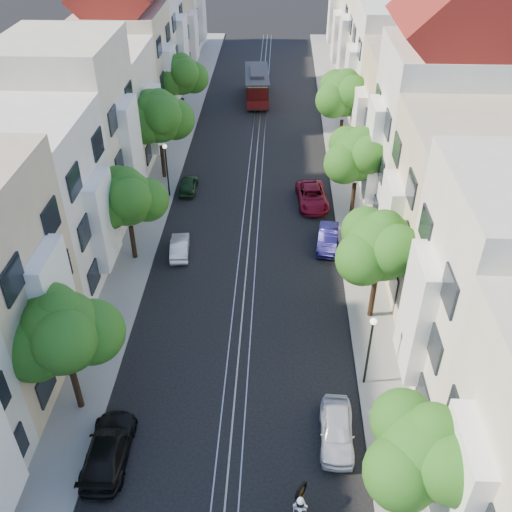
# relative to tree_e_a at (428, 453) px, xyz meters

# --- Properties ---
(ground) EXTENTS (200.00, 200.00, 0.00)m
(ground) POSITION_rel_tree_e_a_xyz_m (-7.26, 31.02, -4.40)
(ground) COLOR black
(ground) RESTS_ON ground
(sidewalk_east) EXTENTS (2.50, 80.00, 0.12)m
(sidewalk_east) POSITION_rel_tree_e_a_xyz_m (-0.01, 31.02, -4.34)
(sidewalk_east) COLOR gray
(sidewalk_east) RESTS_ON ground
(sidewalk_west) EXTENTS (2.50, 80.00, 0.12)m
(sidewalk_west) POSITION_rel_tree_e_a_xyz_m (-14.51, 31.02, -4.34)
(sidewalk_west) COLOR gray
(sidewalk_west) RESTS_ON ground
(rail_left) EXTENTS (0.06, 80.00, 0.02)m
(rail_left) POSITION_rel_tree_e_a_xyz_m (-7.81, 31.02, -4.39)
(rail_left) COLOR gray
(rail_left) RESTS_ON ground
(rail_slot) EXTENTS (0.06, 80.00, 0.02)m
(rail_slot) POSITION_rel_tree_e_a_xyz_m (-7.26, 31.02, -4.39)
(rail_slot) COLOR gray
(rail_slot) RESTS_ON ground
(rail_right) EXTENTS (0.06, 80.00, 0.02)m
(rail_right) POSITION_rel_tree_e_a_xyz_m (-6.71, 31.02, -4.39)
(rail_right) COLOR gray
(rail_right) RESTS_ON ground
(lane_line) EXTENTS (0.08, 80.00, 0.01)m
(lane_line) POSITION_rel_tree_e_a_xyz_m (-7.26, 31.02, -4.40)
(lane_line) COLOR tan
(lane_line) RESTS_ON ground
(townhouses_east) EXTENTS (7.75, 72.00, 12.00)m
(townhouses_east) POSITION_rel_tree_e_a_xyz_m (4.61, 30.94, 0.79)
(townhouses_east) COLOR beige
(townhouses_east) RESTS_ON ground
(townhouses_west) EXTENTS (7.75, 72.00, 11.76)m
(townhouses_west) POSITION_rel_tree_e_a_xyz_m (-19.13, 30.94, 0.68)
(townhouses_west) COLOR silver
(townhouses_west) RESTS_ON ground
(tree_e_a) EXTENTS (4.72, 3.87, 6.27)m
(tree_e_a) POSITION_rel_tree_e_a_xyz_m (0.00, 0.00, 0.00)
(tree_e_a) COLOR black
(tree_e_a) RESTS_ON ground
(tree_e_b) EXTENTS (4.93, 4.08, 6.68)m
(tree_e_b) POSITION_rel_tree_e_a_xyz_m (0.00, 12.00, 0.34)
(tree_e_b) COLOR black
(tree_e_b) RESTS_ON ground
(tree_e_c) EXTENTS (4.84, 3.99, 6.52)m
(tree_e_c) POSITION_rel_tree_e_a_xyz_m (0.00, 23.00, 0.20)
(tree_e_c) COLOR black
(tree_e_c) RESTS_ON ground
(tree_e_d) EXTENTS (5.01, 4.16, 6.85)m
(tree_e_d) POSITION_rel_tree_e_a_xyz_m (0.00, 34.00, 0.47)
(tree_e_d) COLOR black
(tree_e_d) RESTS_ON ground
(tree_w_a) EXTENTS (4.93, 4.08, 6.68)m
(tree_w_a) POSITION_rel_tree_e_a_xyz_m (-14.40, 5.00, 0.34)
(tree_w_a) COLOR black
(tree_w_a) RESTS_ON ground
(tree_w_b) EXTENTS (4.72, 3.87, 6.27)m
(tree_w_b) POSITION_rel_tree_e_a_xyz_m (-14.40, 17.00, 0.00)
(tree_w_b) COLOR black
(tree_w_b) RESTS_ON ground
(tree_w_c) EXTENTS (5.13, 4.28, 7.09)m
(tree_w_c) POSITION_rel_tree_e_a_xyz_m (-14.40, 28.00, 0.67)
(tree_w_c) COLOR black
(tree_w_c) RESTS_ON ground
(tree_w_d) EXTENTS (4.84, 3.99, 6.52)m
(tree_w_d) POSITION_rel_tree_e_a_xyz_m (-14.40, 39.00, 0.20)
(tree_w_d) COLOR black
(tree_w_d) RESTS_ON ground
(lamp_east) EXTENTS (0.32, 0.32, 4.16)m
(lamp_east) POSITION_rel_tree_e_a_xyz_m (-0.96, 7.02, -1.55)
(lamp_east) COLOR black
(lamp_east) RESTS_ON ground
(lamp_west) EXTENTS (0.32, 0.32, 4.16)m
(lamp_west) POSITION_rel_tree_e_a_xyz_m (-13.56, 25.02, -1.55)
(lamp_west) COLOR black
(lamp_west) RESTS_ON ground
(cable_car) EXTENTS (2.82, 7.69, 2.90)m
(cable_car) POSITION_rel_tree_e_a_xyz_m (-7.76, 45.55, -2.68)
(cable_car) COLOR black
(cable_car) RESTS_ON ground
(parked_car_e_near) EXTENTS (1.63, 3.74, 1.26)m
(parked_car_e_near) POSITION_rel_tree_e_a_xyz_m (-2.57, 3.71, -3.77)
(parked_car_e_near) COLOR silver
(parked_car_e_near) RESTS_ON ground
(parked_car_e_mid) EXTENTS (1.71, 3.72, 1.18)m
(parked_car_e_mid) POSITION_rel_tree_e_a_xyz_m (-2.03, 18.95, -3.81)
(parked_car_e_mid) COLOR #100D43
(parked_car_e_mid) RESTS_ON ground
(parked_car_e_far) EXTENTS (2.46, 4.70, 1.26)m
(parked_car_e_far) POSITION_rel_tree_e_a_xyz_m (-2.86, 24.41, -3.77)
(parked_car_e_far) COLOR maroon
(parked_car_e_far) RESTS_ON ground
(parked_car_w_near) EXTENTS (1.86, 4.45, 1.28)m
(parked_car_w_near) POSITION_rel_tree_e_a_xyz_m (-12.42, 2.33, -3.76)
(parked_car_w_near) COLOR black
(parked_car_w_near) RESTS_ON ground
(parked_car_w_mid) EXTENTS (1.46, 3.32, 1.06)m
(parked_car_w_mid) POSITION_rel_tree_e_a_xyz_m (-11.66, 17.68, -3.87)
(parked_car_w_mid) COLOR silver
(parked_car_w_mid) RESTS_ON ground
(parked_car_w_far) EXTENTS (1.33, 3.19, 1.08)m
(parked_car_w_far) POSITION_rel_tree_e_a_xyz_m (-12.24, 26.02, -3.86)
(parked_car_w_far) COLOR black
(parked_car_w_far) RESTS_ON ground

